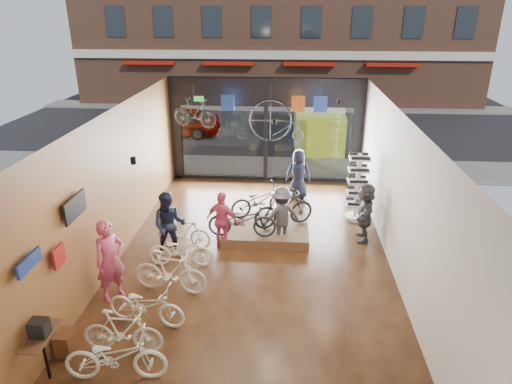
# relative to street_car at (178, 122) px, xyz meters

# --- Properties ---
(ground_plane) EXTENTS (7.00, 12.00, 0.04)m
(ground_plane) POSITION_rel_street_car_xyz_m (4.75, -12.00, -0.73)
(ground_plane) COLOR black
(ground_plane) RESTS_ON ground
(ceiling) EXTENTS (7.00, 12.00, 0.04)m
(ceiling) POSITION_rel_street_car_xyz_m (4.75, -12.00, 3.11)
(ceiling) COLOR black
(ceiling) RESTS_ON ground
(wall_left) EXTENTS (0.04, 12.00, 3.80)m
(wall_left) POSITION_rel_street_car_xyz_m (1.23, -12.00, 1.19)
(wall_left) COLOR #A06432
(wall_left) RESTS_ON ground
(wall_right) EXTENTS (0.04, 12.00, 3.80)m
(wall_right) POSITION_rel_street_car_xyz_m (8.27, -12.00, 1.19)
(wall_right) COLOR beige
(wall_right) RESTS_ON ground
(wall_back) EXTENTS (7.00, 0.04, 3.80)m
(wall_back) POSITION_rel_street_car_xyz_m (4.75, -18.02, 1.19)
(wall_back) COLOR beige
(wall_back) RESTS_ON ground
(storefront) EXTENTS (7.00, 0.26, 3.80)m
(storefront) POSITION_rel_street_car_xyz_m (4.75, -6.00, 1.19)
(storefront) COLOR black
(storefront) RESTS_ON ground
(exit_sign) EXTENTS (0.35, 0.06, 0.18)m
(exit_sign) POSITION_rel_street_car_xyz_m (2.35, -6.12, 2.34)
(exit_sign) COLOR #198C26
(exit_sign) RESTS_ON storefront
(street_road) EXTENTS (30.00, 18.00, 0.02)m
(street_road) POSITION_rel_street_car_xyz_m (4.75, 3.00, -0.72)
(street_road) COLOR black
(street_road) RESTS_ON ground
(sidewalk_near) EXTENTS (30.00, 2.40, 0.12)m
(sidewalk_near) POSITION_rel_street_car_xyz_m (4.75, -4.80, -0.65)
(sidewalk_near) COLOR slate
(sidewalk_near) RESTS_ON ground
(sidewalk_far) EXTENTS (30.00, 2.00, 0.12)m
(sidewalk_far) POSITION_rel_street_car_xyz_m (4.75, 7.00, -0.65)
(sidewalk_far) COLOR slate
(sidewalk_far) RESTS_ON ground
(street_car) EXTENTS (4.17, 1.68, 1.42)m
(street_car) POSITION_rel_street_car_xyz_m (0.00, 0.00, 0.00)
(street_car) COLOR gray
(street_car) RESTS_ON street_road
(box_truck) EXTENTS (2.19, 6.58, 2.59)m
(box_truck) POSITION_rel_street_car_xyz_m (6.93, -1.00, 0.59)
(box_truck) COLOR silver
(box_truck) RESTS_ON street_road
(floor_bike_0) EXTENTS (1.85, 0.79, 0.95)m
(floor_bike_0) POSITION_rel_street_car_xyz_m (2.68, -16.17, -0.24)
(floor_bike_0) COLOR silver
(floor_bike_0) RESTS_ON ground_plane
(floor_bike_1) EXTENTS (1.55, 0.45, 0.93)m
(floor_bike_1) POSITION_rel_street_car_xyz_m (2.57, -15.51, -0.25)
(floor_bike_1) COLOR silver
(floor_bike_1) RESTS_ON ground_plane
(floor_bike_2) EXTENTS (1.78, 0.89, 0.89)m
(floor_bike_2) POSITION_rel_street_car_xyz_m (2.76, -14.65, -0.26)
(floor_bike_2) COLOR silver
(floor_bike_2) RESTS_ON ground_plane
(floor_bike_3) EXTENTS (1.81, 0.75, 1.05)m
(floor_bike_3) POSITION_rel_street_car_xyz_m (2.98, -13.50, -0.18)
(floor_bike_3) COLOR silver
(floor_bike_3) RESTS_ON ground_plane
(floor_bike_4) EXTENTS (1.64, 0.60, 0.86)m
(floor_bike_4) POSITION_rel_street_car_xyz_m (2.96, -12.35, -0.28)
(floor_bike_4) COLOR silver
(floor_bike_4) RESTS_ON ground_plane
(floor_bike_5) EXTENTS (1.58, 0.68, 0.92)m
(floor_bike_5) POSITION_rel_street_car_xyz_m (2.82, -11.41, -0.25)
(floor_bike_5) COLOR silver
(floor_bike_5) RESTS_ON ground_plane
(display_platform) EXTENTS (2.40, 1.80, 0.30)m
(display_platform) POSITION_rel_street_car_xyz_m (5.01, -10.59, -0.56)
(display_platform) COLOR #4F361F
(display_platform) RESTS_ON ground_plane
(display_bike_left) EXTENTS (1.86, 0.68, 0.97)m
(display_bike_left) POSITION_rel_street_car_xyz_m (4.40, -11.23, 0.07)
(display_bike_left) COLOR black
(display_bike_left) RESTS_ON display_platform
(display_bike_mid) EXTENTS (1.83, 1.20, 1.07)m
(display_bike_mid) POSITION_rel_street_car_xyz_m (5.50, -10.52, 0.13)
(display_bike_mid) COLOR black
(display_bike_mid) RESTS_ON display_platform
(display_bike_right) EXTENTS (1.92, 1.38, 0.96)m
(display_bike_right) POSITION_rel_street_car_xyz_m (4.79, -9.85, 0.07)
(display_bike_right) COLOR black
(display_bike_right) RESTS_ON display_platform
(customer_0) EXTENTS (0.80, 0.82, 1.90)m
(customer_0) POSITION_rel_street_car_xyz_m (1.75, -13.80, 0.24)
(customer_0) COLOR #CC4C72
(customer_0) RESTS_ON ground_plane
(customer_1) EXTENTS (0.94, 0.77, 1.79)m
(customer_1) POSITION_rel_street_car_xyz_m (2.58, -11.90, 0.19)
(customer_1) COLOR #161C33
(customer_1) RESTS_ON ground_plane
(customer_2) EXTENTS (1.03, 0.71, 1.62)m
(customer_2) POSITION_rel_street_car_xyz_m (3.89, -11.35, 0.10)
(customer_2) COLOR #CC4C72
(customer_2) RESTS_ON ground_plane
(customer_3) EXTENTS (1.23, 0.97, 1.67)m
(customer_3) POSITION_rel_street_car_xyz_m (5.45, -10.98, 0.12)
(customer_3) COLOR #3F3F44
(customer_3) RESTS_ON ground_plane
(customer_4) EXTENTS (0.84, 0.54, 1.71)m
(customer_4) POSITION_rel_street_car_xyz_m (5.95, -7.69, 0.15)
(customer_4) COLOR #161C33
(customer_4) RESTS_ON ground_plane
(customer_5) EXTENTS (0.67, 1.60, 1.68)m
(customer_5) POSITION_rel_street_car_xyz_m (7.75, -10.58, 0.13)
(customer_5) COLOR #3F3F44
(customer_5) RESTS_ON ground_plane
(sunglasses_rack) EXTENTS (0.64, 0.53, 2.10)m
(sunglasses_rack) POSITION_rel_street_car_xyz_m (7.70, -9.25, 0.34)
(sunglasses_rack) COLOR white
(sunglasses_rack) RESTS_ON ground_plane
(wall_merch) EXTENTS (0.40, 2.40, 2.60)m
(wall_merch) POSITION_rel_street_car_xyz_m (1.37, -15.50, 0.59)
(wall_merch) COLOR navy
(wall_merch) RESTS_ON wall_left
(penny_farthing) EXTENTS (1.79, 0.06, 1.43)m
(penny_farthing) POSITION_rel_street_car_xyz_m (5.26, -7.16, 1.79)
(penny_farthing) COLOR black
(penny_farthing) RESTS_ON ceiling
(hung_bike) EXTENTS (1.64, 0.93, 0.95)m
(hung_bike) POSITION_rel_street_car_xyz_m (2.52, -7.80, 2.21)
(hung_bike) COLOR black
(hung_bike) RESTS_ON ceiling
(jersey_left) EXTENTS (0.45, 0.03, 0.55)m
(jersey_left) POSITION_rel_street_car_xyz_m (3.47, -6.80, 2.34)
(jersey_left) COLOR #1E3F99
(jersey_left) RESTS_ON ceiling
(jersey_mid) EXTENTS (0.45, 0.03, 0.55)m
(jersey_mid) POSITION_rel_street_car_xyz_m (5.88, -6.80, 2.34)
(jersey_mid) COLOR #CC5919
(jersey_mid) RESTS_ON ceiling
(jersey_right) EXTENTS (0.45, 0.03, 0.55)m
(jersey_right) POSITION_rel_street_car_xyz_m (6.63, -6.80, 2.34)
(jersey_right) COLOR #1E3F99
(jersey_right) RESTS_ON ceiling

